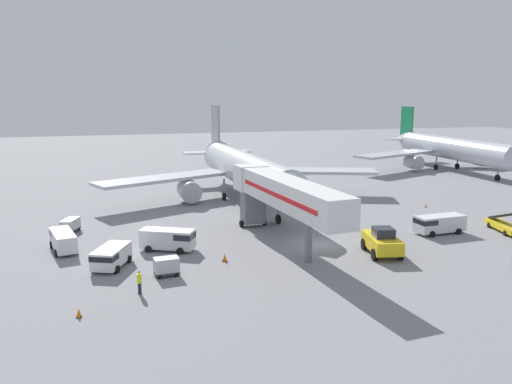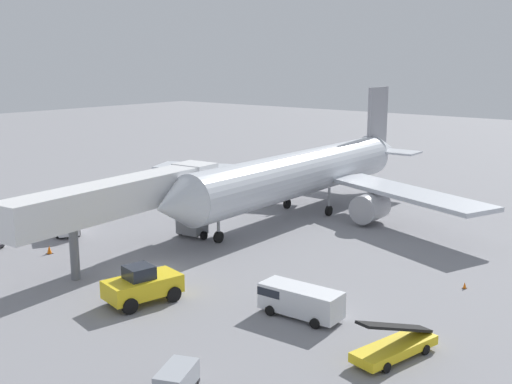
{
  "view_description": "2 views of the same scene",
  "coord_description": "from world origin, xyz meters",
  "px_view_note": "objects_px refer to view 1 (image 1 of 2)",
  "views": [
    {
      "loc": [
        -20.51,
        -46.48,
        15.22
      ],
      "look_at": [
        -2.99,
        12.85,
        3.25
      ],
      "focal_mm": 35.95,
      "sensor_mm": 36.0,
      "label": 1
    },
    {
      "loc": [
        36.32,
        -31.6,
        16.59
      ],
      "look_at": [
        -1.36,
        14.9,
        3.87
      ],
      "focal_mm": 43.8,
      "sensor_mm": 36.0,
      "label": 2
    }
  ],
  "objects_px": {
    "pushback_tug": "(382,242)",
    "service_van_mid_right": "(169,239)",
    "service_van_mid_center": "(438,223)",
    "safety_cone_alpha": "(225,257)",
    "belt_loader_truck": "(505,225)",
    "baggage_cart_far_center": "(166,266)",
    "safety_cone_bravo": "(79,313)",
    "service_van_outer_left": "(111,256)",
    "service_van_far_right": "(63,240)",
    "safety_cone_charlie": "(426,205)",
    "baggage_cart_mid_left": "(70,225)",
    "jet_bridge": "(281,193)",
    "ground_crew_worker_foreground": "(139,282)",
    "airplane_background": "(449,149)",
    "airplane_at_gate": "(243,169)"
  },
  "relations": [
    {
      "from": "pushback_tug",
      "to": "service_van_mid_right",
      "type": "relative_size",
      "value": 1.02
    },
    {
      "from": "service_van_mid_center",
      "to": "service_van_mid_right",
      "type": "distance_m",
      "value": 29.24
    },
    {
      "from": "safety_cone_alpha",
      "to": "belt_loader_truck",
      "type": "bearing_deg",
      "value": 2.15
    },
    {
      "from": "belt_loader_truck",
      "to": "safety_cone_alpha",
      "type": "relative_size",
      "value": 7.92
    },
    {
      "from": "baggage_cart_far_center",
      "to": "safety_cone_bravo",
      "type": "xyz_separation_m",
      "value": [
        -6.8,
        -6.54,
        -0.55
      ]
    },
    {
      "from": "pushback_tug",
      "to": "service_van_outer_left",
      "type": "distance_m",
      "value": 25.18
    },
    {
      "from": "pushback_tug",
      "to": "service_van_far_right",
      "type": "bearing_deg",
      "value": 161.13
    },
    {
      "from": "safety_cone_charlie",
      "to": "service_van_outer_left",
      "type": "bearing_deg",
      "value": -162.09
    },
    {
      "from": "service_van_far_right",
      "to": "service_van_outer_left",
      "type": "height_order",
      "value": "service_van_far_right"
    },
    {
      "from": "baggage_cart_mid_left",
      "to": "service_van_mid_right",
      "type": "bearing_deg",
      "value": -45.13
    },
    {
      "from": "jet_bridge",
      "to": "safety_cone_bravo",
      "type": "distance_m",
      "value": 23.44
    },
    {
      "from": "service_van_mid_right",
      "to": "jet_bridge",
      "type": "bearing_deg",
      "value": -4.97
    },
    {
      "from": "service_van_outer_left",
      "to": "belt_loader_truck",
      "type": "bearing_deg",
      "value": 0.1
    },
    {
      "from": "baggage_cart_mid_left",
      "to": "safety_cone_bravo",
      "type": "xyz_separation_m",
      "value": [
        1.82,
        -23.38,
        -0.53
      ]
    },
    {
      "from": "service_van_outer_left",
      "to": "service_van_mid_center",
      "type": "height_order",
      "value": "service_van_mid_center"
    },
    {
      "from": "pushback_tug",
      "to": "safety_cone_alpha",
      "type": "distance_m",
      "value": 15.11
    },
    {
      "from": "jet_bridge",
      "to": "service_van_outer_left",
      "type": "bearing_deg",
      "value": -170.94
    },
    {
      "from": "pushback_tug",
      "to": "safety_cone_bravo",
      "type": "distance_m",
      "value": 28.06
    },
    {
      "from": "service_van_mid_center",
      "to": "baggage_cart_far_center",
      "type": "relative_size",
      "value": 2.63
    },
    {
      "from": "ground_crew_worker_foreground",
      "to": "safety_cone_bravo",
      "type": "bearing_deg",
      "value": -144.56
    },
    {
      "from": "jet_bridge",
      "to": "service_van_mid_center",
      "type": "xyz_separation_m",
      "value": [
        17.98,
        -1.19,
        -4.16
      ]
    },
    {
      "from": "pushback_tug",
      "to": "service_van_mid_right",
      "type": "height_order",
      "value": "pushback_tug"
    },
    {
      "from": "pushback_tug",
      "to": "ground_crew_worker_foreground",
      "type": "relative_size",
      "value": 3.0
    },
    {
      "from": "safety_cone_alpha",
      "to": "ground_crew_worker_foreground",
      "type": "bearing_deg",
      "value": -144.4
    },
    {
      "from": "belt_loader_truck",
      "to": "service_van_outer_left",
      "type": "xyz_separation_m",
      "value": [
        -42.39,
        -0.07,
        0.32
      ]
    },
    {
      "from": "pushback_tug",
      "to": "jet_bridge",
      "type": "bearing_deg",
      "value": 143.34
    },
    {
      "from": "safety_cone_charlie",
      "to": "service_van_mid_right",
      "type": "bearing_deg",
      "value": -164.79
    },
    {
      "from": "service_van_mid_center",
      "to": "airplane_background",
      "type": "distance_m",
      "value": 51.59
    },
    {
      "from": "service_van_outer_left",
      "to": "baggage_cart_mid_left",
      "type": "relative_size",
      "value": 1.7
    },
    {
      "from": "airplane_at_gate",
      "to": "baggage_cart_mid_left",
      "type": "bearing_deg",
      "value": -153.14
    },
    {
      "from": "airplane_at_gate",
      "to": "safety_cone_charlie",
      "type": "xyz_separation_m",
      "value": [
        22.47,
        -11.71,
        -4.22
      ]
    },
    {
      "from": "pushback_tug",
      "to": "service_van_outer_left",
      "type": "relative_size",
      "value": 1.14
    },
    {
      "from": "pushback_tug",
      "to": "ground_crew_worker_foreground",
      "type": "distance_m",
      "value": 23.2
    },
    {
      "from": "service_van_far_right",
      "to": "service_van_mid_center",
      "type": "xyz_separation_m",
      "value": [
        39.18,
        -5.14,
        0.06
      ]
    },
    {
      "from": "service_van_far_right",
      "to": "service_van_mid_right",
      "type": "relative_size",
      "value": 0.98
    },
    {
      "from": "pushback_tug",
      "to": "service_van_far_right",
      "type": "height_order",
      "value": "pushback_tug"
    },
    {
      "from": "baggage_cart_far_center",
      "to": "airplane_background",
      "type": "distance_m",
      "value": 76.92
    },
    {
      "from": "belt_loader_truck",
      "to": "safety_cone_bravo",
      "type": "distance_m",
      "value": 45.82
    },
    {
      "from": "jet_bridge",
      "to": "safety_cone_alpha",
      "type": "distance_m",
      "value": 9.18
    },
    {
      "from": "service_van_outer_left",
      "to": "safety_cone_charlie",
      "type": "bearing_deg",
      "value": 17.91
    },
    {
      "from": "ground_crew_worker_foreground",
      "to": "airplane_background",
      "type": "relative_size",
      "value": 0.04
    },
    {
      "from": "service_van_outer_left",
      "to": "airplane_at_gate",
      "type": "bearing_deg",
      "value": 52.98
    },
    {
      "from": "jet_bridge",
      "to": "service_van_far_right",
      "type": "xyz_separation_m",
      "value": [
        -21.2,
        3.95,
        -4.22
      ]
    },
    {
      "from": "safety_cone_charlie",
      "to": "airplane_background",
      "type": "relative_size",
      "value": 0.01
    },
    {
      "from": "airplane_at_gate",
      "to": "service_van_mid_center",
      "type": "height_order",
      "value": "airplane_at_gate"
    },
    {
      "from": "baggage_cart_far_center",
      "to": "airplane_background",
      "type": "xyz_separation_m",
      "value": [
        61.88,
        45.57,
        3.38
      ]
    },
    {
      "from": "service_van_mid_right",
      "to": "safety_cone_alpha",
      "type": "distance_m",
      "value": 6.6
    },
    {
      "from": "service_van_far_right",
      "to": "safety_cone_bravo",
      "type": "relative_size",
      "value": 8.51
    },
    {
      "from": "safety_cone_charlie",
      "to": "airplane_background",
      "type": "xyz_separation_m",
      "value": [
        24.97,
        28.75,
        4.01
      ]
    },
    {
      "from": "baggage_cart_far_center",
      "to": "airplane_at_gate",
      "type": "bearing_deg",
      "value": 63.15
    }
  ]
}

